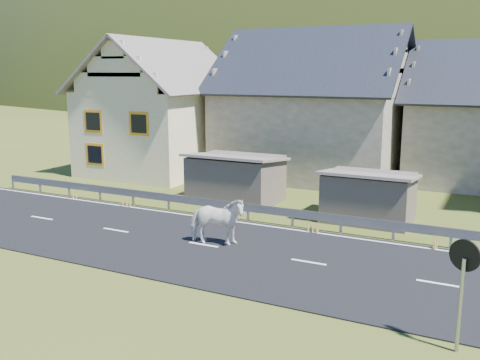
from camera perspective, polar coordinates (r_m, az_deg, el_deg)
The scene contains 11 objects.
ground at distance 19.47m, azimuth -3.92°, elevation -7.02°, with size 160.00×160.00×0.00m, color #344212.
road at distance 19.46m, azimuth -3.92°, elevation -6.96°, with size 60.00×7.00×0.04m, color black.
lane_markings at distance 19.45m, azimuth -3.92°, elevation -6.89°, with size 60.00×6.60×0.01m, color silver.
guardrail at distance 22.42m, azimuth 0.85°, elevation -2.99°, with size 28.10×0.09×0.75m.
shed_left at distance 25.63m, azimuth -0.43°, elevation 0.09°, with size 4.30×3.30×2.40m, color brown.
shed_right at distance 23.01m, azimuth 13.56°, elevation -1.82°, with size 3.80×2.90×2.20m, color brown.
house_cream at distance 34.03m, azimuth -8.34°, elevation 8.33°, with size 7.80×9.80×8.30m.
house_stone_a at distance 32.62m, azimuth 8.04°, elevation 8.69°, with size 10.80×9.80×8.90m.
conifer_patch at distance 141.40m, azimuth -0.49°, elevation 11.44°, with size 76.00×50.00×28.00m, color black.
horse at distance 19.19m, azimuth -2.52°, elevation -4.38°, with size 2.10×0.95×1.77m, color white.
traffic_mirror at distance 12.82m, azimuth 22.74°, elevation -8.86°, with size 0.68×0.36×2.61m.
Camera 1 is at (9.43, -15.87, 6.18)m, focal length 40.00 mm.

